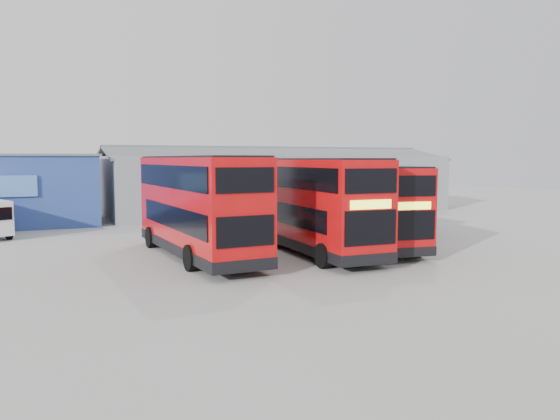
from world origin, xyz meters
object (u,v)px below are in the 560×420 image
at_px(office_block, 7,190).
at_px(single_decker_blue, 360,205).
at_px(maintenance_shed, 275,183).
at_px(double_decker_right, 365,206).
at_px(double_decker_left, 198,207).
at_px(double_decker_centre, 312,206).

bearing_deg(office_block, single_decker_blue, -25.73).
height_order(maintenance_shed, double_decker_right, maintenance_shed).
distance_m(maintenance_shed, double_decker_left, 24.13).
distance_m(office_block, double_decker_right, 26.06).
bearing_deg(double_decker_right, single_decker_blue, 67.59).
distance_m(maintenance_shed, double_decker_centre, 22.48).
bearing_deg(double_decker_left, double_decker_right, 174.27).
xyz_separation_m(maintenance_shed, double_decker_right, (-3.91, -20.76, -0.40)).
xyz_separation_m(office_block, double_decker_right, (18.09, -18.75, -0.38)).
bearing_deg(double_decker_left, office_block, -66.69).
xyz_separation_m(maintenance_shed, single_decker_blue, (0.80, -12.99, -1.09)).
relative_size(office_block, maintenance_shed, 0.40).
relative_size(double_decker_left, double_decker_centre, 1.02).
height_order(double_decker_centre, double_decker_right, double_decker_centre).
xyz_separation_m(double_decker_right, single_decker_blue, (4.71, 7.76, -0.69)).
height_order(maintenance_shed, double_decker_centre, maintenance_shed).
bearing_deg(maintenance_shed, office_block, -174.79).
xyz_separation_m(maintenance_shed, double_decker_centre, (-7.41, -21.22, -0.21)).
distance_m(office_block, maintenance_shed, 22.09).
relative_size(double_decker_left, single_decker_blue, 1.03).
height_order(office_block, single_decker_blue, office_block).
relative_size(double_decker_left, double_decker_right, 1.10).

